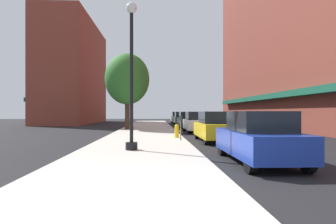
# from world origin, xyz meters

# --- Properties ---
(ground_plane) EXTENTS (90.00, 90.00, 0.00)m
(ground_plane) POSITION_xyz_m (4.00, 18.00, 0.00)
(ground_plane) COLOR black
(sidewalk_slab) EXTENTS (4.80, 50.00, 0.12)m
(sidewalk_slab) POSITION_xyz_m (0.00, 19.00, 0.06)
(sidewalk_slab) COLOR #B7B2A8
(sidewalk_slab) RESTS_ON ground
(building_far_background) EXTENTS (6.80, 18.00, 14.39)m
(building_far_background) POSITION_xyz_m (-11.01, 37.00, 7.17)
(building_far_background) COLOR brown
(building_far_background) RESTS_ON ground
(lamppost) EXTENTS (0.48, 0.48, 5.90)m
(lamppost) POSITION_xyz_m (-0.25, 6.41, 3.20)
(lamppost) COLOR black
(lamppost) RESTS_ON sidewalk_slab
(fire_hydrant) EXTENTS (0.33, 0.26, 0.79)m
(fire_hydrant) POSITION_xyz_m (1.98, 11.80, 0.52)
(fire_hydrant) COLOR gold
(fire_hydrant) RESTS_ON sidewalk_slab
(parking_meter_near) EXTENTS (0.14, 0.09, 1.31)m
(parking_meter_near) POSITION_xyz_m (2.05, 10.08, 0.95)
(parking_meter_near) COLOR slate
(parking_meter_near) RESTS_ON sidewalk_slab
(tree_near) EXTENTS (3.86, 3.86, 6.61)m
(tree_near) POSITION_xyz_m (-1.73, 20.00, 4.49)
(tree_near) COLOR #422D1E
(tree_near) RESTS_ON sidewalk_slab
(car_blue) EXTENTS (1.80, 4.30, 1.66)m
(car_blue) POSITION_xyz_m (4.00, 3.96, 0.81)
(car_blue) COLOR black
(car_blue) RESTS_ON ground
(car_yellow) EXTENTS (1.80, 4.30, 1.66)m
(car_yellow) POSITION_xyz_m (4.00, 10.52, 0.81)
(car_yellow) COLOR black
(car_yellow) RESTS_ON ground
(car_white) EXTENTS (1.80, 4.30, 1.66)m
(car_white) POSITION_xyz_m (4.00, 17.63, 0.81)
(car_white) COLOR black
(car_white) RESTS_ON ground
(car_black) EXTENTS (1.80, 4.30, 1.66)m
(car_black) POSITION_xyz_m (4.00, 24.05, 0.81)
(car_black) COLOR black
(car_black) RESTS_ON ground
(car_green) EXTENTS (1.80, 4.30, 1.66)m
(car_green) POSITION_xyz_m (4.00, 30.55, 0.81)
(car_green) COLOR black
(car_green) RESTS_ON ground
(car_silver) EXTENTS (1.80, 4.30, 1.66)m
(car_silver) POSITION_xyz_m (4.00, 36.92, 0.81)
(car_silver) COLOR black
(car_silver) RESTS_ON ground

